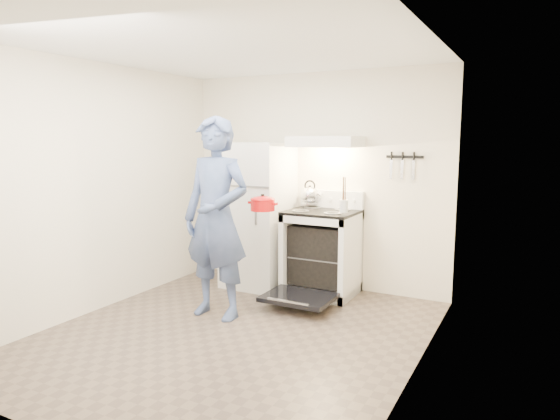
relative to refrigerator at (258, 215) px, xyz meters
The scene contains 15 objects.
floor 1.78m from the refrigerator, 68.20° to the right, with size 3.60×3.60×0.00m, color brown.
back_wall 0.79m from the refrigerator, 31.11° to the left, with size 3.20×0.02×2.50m, color beige.
refrigerator is the anchor object (origin of this frame).
stove_body 0.90m from the refrigerator, ahead, with size 0.76×0.65×0.92m, color white.
cooktop 0.81m from the refrigerator, ahead, with size 0.76×0.65×0.03m, color black.
backsplash 0.89m from the refrigerator, 20.94° to the left, with size 0.76×0.07×0.20m, color white.
oven_door 1.23m from the refrigerator, 35.13° to the right, with size 0.70×0.54×0.04m, color black.
oven_rack 0.91m from the refrigerator, ahead, with size 0.60×0.52×0.01m, color slate.
range_hood 1.19m from the refrigerator, ahead, with size 0.76×0.50×0.12m, color white.
knife_strip 1.81m from the refrigerator, 11.61° to the left, with size 0.40×0.02×0.03m, color black.
pizza_stone 0.83m from the refrigerator, ahead, with size 0.32×0.32×0.02m, color brown.
tea_kettle 0.66m from the refrigerator, 23.67° to the left, with size 0.26×0.21×0.31m, color #B8B8BD, non-canonical shape.
utensil_jar 1.16m from the refrigerator, ahead, with size 0.09×0.09×0.13m, color silver.
person 1.13m from the refrigerator, 80.89° to the right, with size 0.71×0.47×1.96m, color navy.
dutch_oven 0.89m from the refrigerator, 56.62° to the right, with size 0.31×0.24×0.21m, color red, non-canonical shape.
Camera 1 is at (2.36, -3.59, 1.74)m, focal length 32.00 mm.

